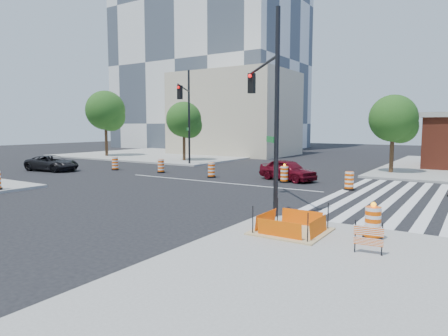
# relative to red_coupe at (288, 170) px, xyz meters

# --- Properties ---
(ground) EXTENTS (120.00, 120.00, 0.00)m
(ground) POSITION_rel_red_coupe_xyz_m (-3.48, -3.21, -0.69)
(ground) COLOR black
(ground) RESTS_ON ground
(sidewalk_nw) EXTENTS (22.00, 22.00, 0.15)m
(sidewalk_nw) POSITION_rel_red_coupe_xyz_m (-21.48, 14.79, -0.61)
(sidewalk_nw) COLOR gray
(sidewalk_nw) RESTS_ON ground
(crosswalk_east) EXTENTS (6.75, 13.50, 0.01)m
(crosswalk_east) POSITION_rel_red_coupe_xyz_m (7.47, -3.21, -0.68)
(crosswalk_east) COLOR silver
(crosswalk_east) RESTS_ON ground
(lane_centerline) EXTENTS (14.00, 0.12, 0.01)m
(lane_centerline) POSITION_rel_red_coupe_xyz_m (-3.48, -3.21, -0.68)
(lane_centerline) COLOR silver
(lane_centerline) RESTS_ON ground
(excavation_pit) EXTENTS (2.20, 2.20, 0.90)m
(excavation_pit) POSITION_rel_red_coupe_xyz_m (5.52, -12.21, -0.46)
(excavation_pit) COLOR tan
(excavation_pit) RESTS_ON ground
(tower_nw) EXTENTS (28.00, 18.00, 45.00)m
(tower_nw) POSITION_rel_red_coupe_xyz_m (-27.48, 30.79, 21.81)
(tower_nw) COLOR silver
(tower_nw) RESTS_ON ground
(beige_midrise) EXTENTS (14.00, 10.00, 10.00)m
(beige_midrise) POSITION_rel_red_coupe_xyz_m (-15.48, 18.79, 4.31)
(beige_midrise) COLOR #C4B795
(beige_midrise) RESTS_ON ground
(red_coupe) EXTENTS (4.34, 2.80, 1.37)m
(red_coupe) POSITION_rel_red_coupe_xyz_m (0.00, 0.00, 0.00)
(red_coupe) COLOR #540713
(red_coupe) RESTS_ON ground
(dark_suv) EXTENTS (4.64, 2.58, 1.23)m
(dark_suv) POSITION_rel_red_coupe_xyz_m (-17.86, -4.93, -0.07)
(dark_suv) COLOR black
(dark_suv) RESTS_ON ground
(signal_pole_se) EXTENTS (3.79, 4.50, 7.60)m
(signal_pole_se) POSITION_rel_red_coupe_xyz_m (3.11, -9.24, 3.98)
(signal_pole_se) COLOR black
(signal_pole_se) RESTS_ON ground
(signal_pole_nw) EXTENTS (3.30, 5.50, 8.31)m
(signal_pole_nw) POSITION_rel_red_coupe_xyz_m (-10.82, 3.23, 4.40)
(signal_pole_nw) COLOR black
(signal_pole_nw) RESTS_ON ground
(pit_drum) EXTENTS (0.58, 0.58, 1.14)m
(pit_drum) POSITION_rel_red_coupe_xyz_m (7.90, -11.70, -0.07)
(pit_drum) COLOR black
(pit_drum) RESTS_ON ground
(barricade) EXTENTS (0.75, 0.12, 0.88)m
(barricade) POSITION_rel_red_coupe_xyz_m (8.12, -13.16, -0.05)
(barricade) COLOR #F45305
(barricade) RESTS_ON ground
(tree_north_a) EXTENTS (4.41, 4.41, 7.50)m
(tree_north_a) POSITION_rel_red_coupe_xyz_m (-25.42, 7.13, 4.35)
(tree_north_a) COLOR #382314
(tree_north_a) RESTS_ON ground
(tree_north_b) EXTENTS (3.48, 3.48, 5.91)m
(tree_north_b) POSITION_rel_red_coupe_xyz_m (-14.16, 7.15, 3.28)
(tree_north_b) COLOR #382314
(tree_north_b) RESTS_ON ground
(tree_north_c) EXTENTS (3.41, 3.40, 5.78)m
(tree_north_c) POSITION_rel_red_coupe_xyz_m (5.06, 7.21, 3.19)
(tree_north_c) COLOR #382314
(tree_north_c) RESTS_ON ground
(median_drum_0) EXTENTS (0.60, 0.60, 1.02)m
(median_drum_0) POSITION_rel_red_coupe_xyz_m (-14.18, -1.79, -0.21)
(median_drum_0) COLOR black
(median_drum_0) RESTS_ON ground
(median_drum_1) EXTENTS (0.60, 0.60, 1.02)m
(median_drum_1) POSITION_rel_red_coupe_xyz_m (-9.82, -1.19, -0.21)
(median_drum_1) COLOR black
(median_drum_1) RESTS_ON ground
(median_drum_2) EXTENTS (0.60, 0.60, 1.02)m
(median_drum_2) POSITION_rel_red_coupe_xyz_m (-4.99, -1.46, -0.21)
(median_drum_2) COLOR black
(median_drum_2) RESTS_ON ground
(median_drum_3) EXTENTS (0.60, 0.60, 1.18)m
(median_drum_3) POSITION_rel_red_coupe_xyz_m (0.21, -0.96, -0.20)
(median_drum_3) COLOR black
(median_drum_3) RESTS_ON ground
(median_drum_4) EXTENTS (0.60, 0.60, 1.02)m
(median_drum_4) POSITION_rel_red_coupe_xyz_m (4.47, -1.80, -0.21)
(median_drum_4) COLOR black
(median_drum_4) RESTS_ON ground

